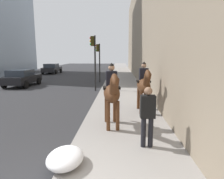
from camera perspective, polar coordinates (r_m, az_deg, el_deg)
The scene contains 8 objects.
mounted_horse_near at distance 7.01m, azimuth -0.04°, elevation -0.76°, with size 2.15×0.76×2.28m.
mounted_horse_far at distance 9.02m, azimuth 9.06°, elevation 1.37°, with size 2.15×0.62×2.26m.
pedestrian_greeting at distance 5.60m, azimuth 10.09°, elevation -6.63°, with size 0.27×0.41×1.70m.
car_near_lane at distance 18.84m, azimuth -24.31°, elevation 3.09°, with size 3.90×2.17×1.44m.
car_far_lane at distance 30.40m, azimuth -16.74°, elevation 5.78°, with size 4.05×2.13×1.44m.
traffic_light_near_curb at distance 14.93m, azimuth -5.18°, elevation 9.92°, with size 0.20×0.44×4.05m.
traffic_light_far_curb at distance 19.72m, azimuth -3.83°, elevation 9.33°, with size 0.20×0.44×3.73m.
snow_pile_near at distance 5.03m, azimuth -13.17°, elevation -18.42°, with size 1.09×0.84×0.38m, color white.
Camera 1 is at (-3.31, -1.39, 2.66)m, focal length 32.13 mm.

